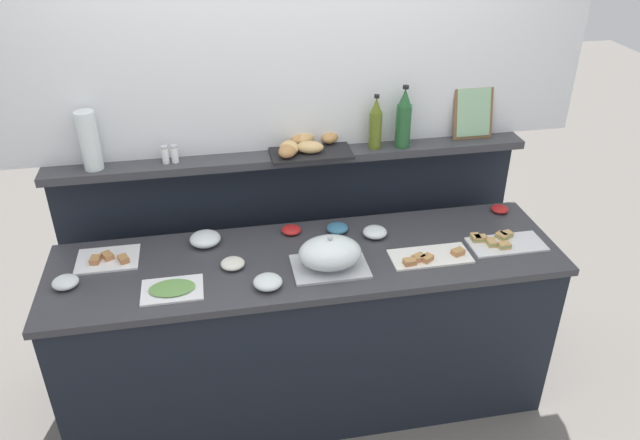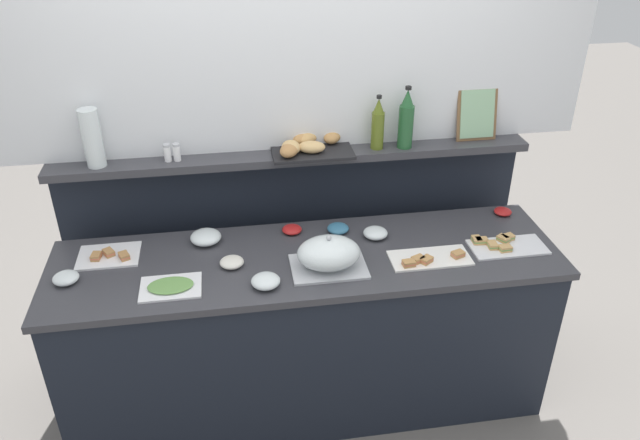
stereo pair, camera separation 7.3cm
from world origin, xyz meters
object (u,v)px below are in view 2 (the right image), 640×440
at_px(serving_cloche, 329,254).
at_px(olive_oil_bottle, 378,125).
at_px(sandwich_platter_side, 109,256).
at_px(wine_bottle_green, 406,120).
at_px(glass_bowl_medium, 266,281).
at_px(pepper_shaker, 177,152).
at_px(condiment_bowl_red, 292,229).
at_px(water_carafe, 92,138).
at_px(sandwich_platter_front, 503,245).
at_px(glass_bowl_extra, 66,278).
at_px(cold_cuts_platter, 171,287).
at_px(condiment_bowl_dark, 232,262).
at_px(salt_shaker, 167,153).
at_px(bread_basket, 307,145).
at_px(glass_bowl_small, 206,238).
at_px(condiment_bowl_teal, 503,212).
at_px(condiment_bowl_cream, 338,228).
at_px(framed_picture, 477,114).
at_px(sandwich_platter_rear, 429,258).
at_px(glass_bowl_large, 375,233).

relative_size(serving_cloche, olive_oil_bottle, 1.23).
height_order(sandwich_platter_side, wine_bottle_green, wine_bottle_green).
xyz_separation_m(glass_bowl_medium, pepper_shaker, (-0.36, 0.62, 0.36)).
distance_m(condiment_bowl_red, wine_bottle_green, 0.78).
distance_m(olive_oil_bottle, wine_bottle_green, 0.14).
distance_m(wine_bottle_green, water_carafe, 1.50).
relative_size(sandwich_platter_front, glass_bowl_medium, 2.83).
relative_size(serving_cloche, glass_bowl_extra, 3.01).
bearing_deg(cold_cuts_platter, sandwich_platter_front, 3.24).
bearing_deg(condiment_bowl_dark, salt_shaker, 120.87).
bearing_deg(serving_cloche, bread_basket, 91.88).
xyz_separation_m(glass_bowl_medium, salt_shaker, (-0.40, 0.62, 0.36)).
bearing_deg(glass_bowl_small, bread_basket, 23.81).
bearing_deg(wine_bottle_green, condiment_bowl_teal, -19.04).
bearing_deg(salt_shaker, condiment_bowl_cream, -15.83).
relative_size(sandwich_platter_side, cold_cuts_platter, 1.07).
distance_m(salt_shaker, water_carafe, 0.34).
distance_m(cold_cuts_platter, condiment_bowl_dark, 0.30).
xyz_separation_m(wine_bottle_green, bread_basket, (-0.49, 0.02, -0.11)).
distance_m(olive_oil_bottle, salt_shaker, 1.03).
height_order(condiment_bowl_red, wine_bottle_green, wine_bottle_green).
bearing_deg(framed_picture, sandwich_platter_front, -91.62).
bearing_deg(glass_bowl_medium, bread_basket, 66.57).
bearing_deg(sandwich_platter_front, sandwich_platter_rear, -172.19).
relative_size(glass_bowl_large, condiment_bowl_dark, 1.09).
bearing_deg(glass_bowl_extra, glass_bowl_medium, -10.77).
distance_m(glass_bowl_small, salt_shaker, 0.45).
height_order(condiment_bowl_teal, condiment_bowl_cream, condiment_bowl_cream).
bearing_deg(condiment_bowl_red, glass_bowl_extra, -165.63).
xyz_separation_m(sandwich_platter_rear, pepper_shaker, (-1.12, 0.54, 0.37)).
bearing_deg(condiment_bowl_dark, serving_cloche, -11.23).
distance_m(sandwich_platter_rear, bread_basket, 0.82).
height_order(glass_bowl_extra, water_carafe, water_carafe).
distance_m(sandwich_platter_rear, wine_bottle_green, 0.71).
relative_size(condiment_bowl_teal, condiment_bowl_dark, 0.83).
distance_m(glass_bowl_medium, wine_bottle_green, 1.08).
bearing_deg(olive_oil_bottle, wine_bottle_green, -3.52).
relative_size(glass_bowl_medium, bread_basket, 0.32).
relative_size(bread_basket, framed_picture, 1.48).
bearing_deg(condiment_bowl_cream, wine_bottle_green, 29.46).
bearing_deg(bread_basket, olive_oil_bottle, -2.38).
bearing_deg(condiment_bowl_cream, framed_picture, 19.06).
height_order(condiment_bowl_teal, condiment_bowl_dark, condiment_bowl_dark).
bearing_deg(wine_bottle_green, glass_bowl_extra, -164.67).
bearing_deg(serving_cloche, olive_oil_bottle, 57.54).
bearing_deg(glass_bowl_medium, salt_shaker, 123.04).
relative_size(sandwich_platter_front, water_carafe, 1.28).
bearing_deg(serving_cloche, sandwich_platter_rear, -1.51).
relative_size(glass_bowl_small, salt_shaker, 1.71).
height_order(serving_cloche, glass_bowl_medium, serving_cloche).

